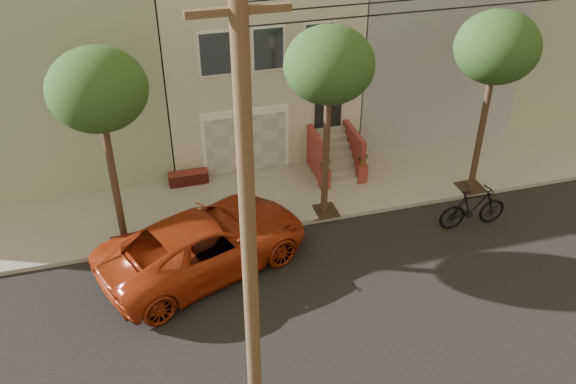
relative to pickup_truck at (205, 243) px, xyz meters
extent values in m
plane|color=black|center=(3.22, -2.31, -0.87)|extent=(90.00, 90.00, 0.00)
cube|color=gray|center=(3.22, 3.04, -0.80)|extent=(40.00, 3.70, 0.15)
cube|color=beige|center=(3.22, 8.89, 2.78)|extent=(7.00, 8.00, 7.00)
cube|color=gray|center=(-3.58, 8.89, 2.78)|extent=(6.50, 8.00, 7.00)
cube|color=gray|center=(10.02, 8.89, 2.78)|extent=(6.50, 8.00, 7.00)
cube|color=gray|center=(16.52, 8.89, 2.78)|extent=(6.50, 8.00, 7.00)
cube|color=white|center=(2.32, 4.91, 0.53)|extent=(3.20, 0.12, 2.50)
cube|color=#B7B7B3|center=(2.32, 4.85, 0.43)|extent=(2.90, 0.06, 2.20)
cube|color=gray|center=(2.32, 3.04, -0.71)|extent=(3.20, 3.70, 0.02)
cube|color=maroon|center=(0.12, 4.59, -0.50)|extent=(1.40, 0.45, 0.44)
cube|color=black|center=(5.42, 4.86, 1.68)|extent=(1.00, 0.06, 2.00)
cube|color=#3F4751|center=(1.42, 4.86, 3.88)|extent=(1.00, 0.06, 1.40)
cube|color=white|center=(1.42, 4.88, 3.88)|extent=(1.15, 0.05, 1.55)
cube|color=#3F4751|center=(3.22, 4.86, 3.88)|extent=(1.00, 0.06, 1.40)
cube|color=white|center=(3.22, 4.88, 3.88)|extent=(1.15, 0.05, 1.55)
cube|color=#3F4751|center=(5.02, 4.86, 3.88)|extent=(1.00, 0.06, 1.40)
cube|color=white|center=(5.02, 4.88, 3.88)|extent=(1.15, 0.05, 1.55)
cube|color=gray|center=(5.42, 3.07, -0.62)|extent=(1.20, 0.28, 0.20)
cube|color=gray|center=(5.42, 3.35, -0.42)|extent=(1.20, 0.28, 0.20)
cube|color=gray|center=(5.42, 3.63, -0.22)|extent=(1.20, 0.28, 0.20)
cube|color=gray|center=(5.42, 3.91, -0.02)|extent=(1.20, 0.28, 0.20)
cube|color=gray|center=(5.42, 4.19, 0.18)|extent=(1.20, 0.28, 0.20)
cube|color=gray|center=(5.42, 4.47, 0.38)|extent=(1.20, 0.28, 0.20)
cube|color=gray|center=(5.42, 4.75, 0.58)|extent=(1.20, 0.28, 0.20)
cube|color=maroon|center=(4.72, 3.91, 0.08)|extent=(0.18, 1.96, 1.60)
cube|color=maroon|center=(6.12, 3.91, 0.08)|extent=(0.18, 1.96, 1.60)
cube|color=maroon|center=(4.72, 3.03, -0.37)|extent=(0.35, 0.35, 0.70)
imported|color=#204217|center=(4.72, 3.03, 0.20)|extent=(0.40, 0.35, 0.45)
cube|color=maroon|center=(6.12, 3.03, -0.37)|extent=(0.35, 0.35, 0.70)
imported|color=#204217|center=(6.12, 3.03, 0.20)|extent=(0.41, 0.35, 0.45)
cube|color=#2D2116|center=(-2.28, 1.59, -0.72)|extent=(0.90, 0.90, 0.02)
cylinder|color=#3D271B|center=(-2.28, 1.59, 1.38)|extent=(0.22, 0.22, 4.20)
ellipsoid|color=#204217|center=(-2.28, 1.59, 4.43)|extent=(2.70, 2.57, 2.29)
cube|color=#2D2116|center=(4.22, 1.59, -0.72)|extent=(0.90, 0.90, 0.02)
cylinder|color=#3D271B|center=(4.22, 1.59, 1.38)|extent=(0.22, 0.22, 4.20)
ellipsoid|color=#204217|center=(4.22, 1.59, 4.43)|extent=(2.70, 2.57, 2.29)
cube|color=#2D2116|center=(9.72, 1.59, -0.72)|extent=(0.90, 0.90, 0.02)
cylinder|color=#3D271B|center=(9.72, 1.59, 1.38)|extent=(0.22, 0.22, 4.20)
ellipsoid|color=#204217|center=(9.72, 1.59, 4.43)|extent=(2.70, 2.57, 2.29)
cylinder|color=#4A3222|center=(0.22, -5.51, 4.13)|extent=(0.30, 0.30, 10.00)
cube|color=#4A3222|center=(0.22, -5.51, 8.33)|extent=(1.60, 0.12, 0.12)
imported|color=#A53113|center=(0.00, 0.00, 0.00)|extent=(6.91, 4.98, 1.75)
imported|color=black|center=(8.65, -0.29, -0.17)|extent=(2.34, 0.70, 1.40)
camera|label=1|loc=(-1.51, -14.33, 10.96)|focal=38.22mm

